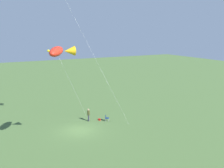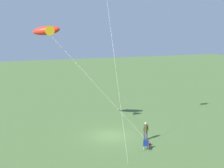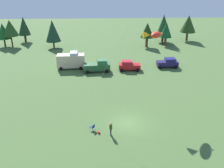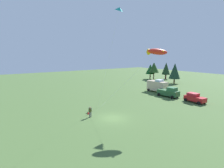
{
  "view_description": "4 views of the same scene",
  "coord_description": "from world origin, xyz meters",
  "px_view_note": "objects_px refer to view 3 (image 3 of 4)",
  "views": [
    {
      "loc": [
        10.73,
        28.85,
        12.07
      ],
      "look_at": [
        -4.0,
        1.05,
        5.67
      ],
      "focal_mm": 42.0,
      "sensor_mm": 36.0,
      "label": 1
    },
    {
      "loc": [
        -27.26,
        10.99,
        10.34
      ],
      "look_at": [
        -1.73,
        0.52,
        5.5
      ],
      "focal_mm": 50.0,
      "sensor_mm": 36.0,
      "label": 2
    },
    {
      "loc": [
        -3.32,
        -28.84,
        18.08
      ],
      "look_at": [
        -2.01,
        2.28,
        4.5
      ],
      "focal_mm": 42.0,
      "sensor_mm": 36.0,
      "label": 3
    },
    {
      "loc": [
        21.41,
        -14.79,
        9.82
      ],
      "look_at": [
        -2.89,
        1.89,
        4.83
      ],
      "focal_mm": 28.0,
      "sensor_mm": 36.0,
      "label": 4
    }
  ],
  "objects_px": {
    "car_navy_hatch": "(168,63)",
    "truck_green_flatbed": "(98,66)",
    "van_camper_beige": "(71,60)",
    "person_kite_flyer": "(111,128)",
    "folding_chair": "(93,127)",
    "kite_large_fish": "(154,35)",
    "backpack_on_grass": "(99,133)",
    "car_red_sedan": "(129,66)"
  },
  "relations": [
    {
      "from": "folding_chair",
      "to": "car_red_sedan",
      "type": "relative_size",
      "value": 0.19
    },
    {
      "from": "van_camper_beige",
      "to": "kite_large_fish",
      "type": "distance_m",
      "value": 22.16
    },
    {
      "from": "person_kite_flyer",
      "to": "car_red_sedan",
      "type": "height_order",
      "value": "car_red_sedan"
    },
    {
      "from": "truck_green_flatbed",
      "to": "car_red_sedan",
      "type": "bearing_deg",
      "value": -0.67
    },
    {
      "from": "person_kite_flyer",
      "to": "truck_green_flatbed",
      "type": "relative_size",
      "value": 0.34
    },
    {
      "from": "folding_chair",
      "to": "van_camper_beige",
      "type": "relative_size",
      "value": 0.15
    },
    {
      "from": "person_kite_flyer",
      "to": "backpack_on_grass",
      "type": "distance_m",
      "value": 1.74
    },
    {
      "from": "backpack_on_grass",
      "to": "van_camper_beige",
      "type": "height_order",
      "value": "van_camper_beige"
    },
    {
      "from": "folding_chair",
      "to": "kite_large_fish",
      "type": "distance_m",
      "value": 14.38
    },
    {
      "from": "backpack_on_grass",
      "to": "car_red_sedan",
      "type": "height_order",
      "value": "car_red_sedan"
    },
    {
      "from": "backpack_on_grass",
      "to": "truck_green_flatbed",
      "type": "xyz_separation_m",
      "value": [
        -0.3,
        21.12,
        0.99
      ]
    },
    {
      "from": "car_red_sedan",
      "to": "person_kite_flyer",
      "type": "bearing_deg",
      "value": 82.03
    },
    {
      "from": "truck_green_flatbed",
      "to": "car_navy_hatch",
      "type": "distance_m",
      "value": 14.25
    },
    {
      "from": "person_kite_flyer",
      "to": "folding_chair",
      "type": "xyz_separation_m",
      "value": [
        -2.16,
        1.13,
        -0.53
      ]
    },
    {
      "from": "folding_chair",
      "to": "car_red_sedan",
      "type": "distance_m",
      "value": 21.89
    },
    {
      "from": "car_navy_hatch",
      "to": "person_kite_flyer",
      "type": "bearing_deg",
      "value": -118.58
    },
    {
      "from": "folding_chair",
      "to": "car_navy_hatch",
      "type": "bearing_deg",
      "value": -91.17
    },
    {
      "from": "person_kite_flyer",
      "to": "car_navy_hatch",
      "type": "relative_size",
      "value": 0.41
    },
    {
      "from": "truck_green_flatbed",
      "to": "kite_large_fish",
      "type": "bearing_deg",
      "value": -65.46
    },
    {
      "from": "kite_large_fish",
      "to": "van_camper_beige",
      "type": "bearing_deg",
      "value": 129.58
    },
    {
      "from": "person_kite_flyer",
      "to": "van_camper_beige",
      "type": "relative_size",
      "value": 0.32
    },
    {
      "from": "person_kite_flyer",
      "to": "backpack_on_grass",
      "type": "relative_size",
      "value": 5.44
    },
    {
      "from": "person_kite_flyer",
      "to": "car_red_sedan",
      "type": "xyz_separation_m",
      "value": [
        4.4,
        22.01,
        -0.07
      ]
    },
    {
      "from": "person_kite_flyer",
      "to": "kite_large_fish",
      "type": "bearing_deg",
      "value": -116.76
    },
    {
      "from": "person_kite_flyer",
      "to": "car_navy_hatch",
      "type": "distance_m",
      "value": 26.43
    },
    {
      "from": "truck_green_flatbed",
      "to": "kite_large_fish",
      "type": "xyz_separation_m",
      "value": [
        7.74,
        -13.71,
        9.12
      ]
    },
    {
      "from": "van_camper_beige",
      "to": "kite_large_fish",
      "type": "height_order",
      "value": "kite_large_fish"
    },
    {
      "from": "kite_large_fish",
      "to": "folding_chair",
      "type": "bearing_deg",
      "value": -140.66
    },
    {
      "from": "van_camper_beige",
      "to": "truck_green_flatbed",
      "type": "bearing_deg",
      "value": -22.94
    },
    {
      "from": "folding_chair",
      "to": "kite_large_fish",
      "type": "xyz_separation_m",
      "value": [
        8.18,
        6.71,
        9.73
      ]
    },
    {
      "from": "car_navy_hatch",
      "to": "truck_green_flatbed",
      "type": "bearing_deg",
      "value": -173.37
    },
    {
      "from": "van_camper_beige",
      "to": "car_red_sedan",
      "type": "bearing_deg",
      "value": -9.73
    },
    {
      "from": "car_red_sedan",
      "to": "kite_large_fish",
      "type": "height_order",
      "value": "kite_large_fish"
    },
    {
      "from": "kite_large_fish",
      "to": "car_navy_hatch",
      "type": "bearing_deg",
      "value": 67.59
    },
    {
      "from": "van_camper_beige",
      "to": "folding_chair",
      "type": "bearing_deg",
      "value": -79.68
    },
    {
      "from": "person_kite_flyer",
      "to": "truck_green_flatbed",
      "type": "distance_m",
      "value": 21.62
    },
    {
      "from": "kite_large_fish",
      "to": "person_kite_flyer",
      "type": "bearing_deg",
      "value": -127.55
    },
    {
      "from": "backpack_on_grass",
      "to": "car_navy_hatch",
      "type": "xyz_separation_m",
      "value": [
        13.84,
        22.91,
        0.84
      ]
    },
    {
      "from": "person_kite_flyer",
      "to": "kite_large_fish",
      "type": "relative_size",
      "value": 0.16
    },
    {
      "from": "folding_chair",
      "to": "car_navy_hatch",
      "type": "xyz_separation_m",
      "value": [
        14.57,
        22.21,
        0.46
      ]
    },
    {
      "from": "car_red_sedan",
      "to": "truck_green_flatbed",
      "type": "bearing_deg",
      "value": 7.59
    },
    {
      "from": "car_navy_hatch",
      "to": "van_camper_beige",
      "type": "bearing_deg",
      "value": 178.69
    }
  ]
}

